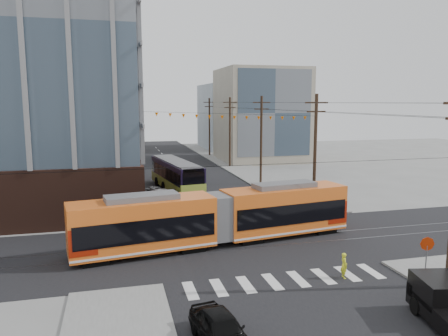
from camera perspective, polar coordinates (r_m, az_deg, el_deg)
The scene contains 15 objects.
ground at distance 28.98m, azimuth 5.74°, elevation -12.16°, with size 160.00×160.00×0.00m, color slate.
bg_bldg_nw_near at distance 77.80m, azimuth -20.08°, elevation 7.18°, with size 18.00×16.00×18.00m, color #8C99A5.
bg_bldg_ne_near at distance 77.73m, azimuth 4.80°, elevation 6.93°, with size 14.00×14.00×16.00m, color gray.
bg_bldg_nw_far at distance 97.53m, azimuth -17.19°, elevation 8.09°, with size 16.00×18.00×20.00m, color gray.
bg_bldg_ne_far at distance 97.41m, azimuth 2.05°, elevation 6.70°, with size 16.00×16.00×14.00m, color #8C99A5.
utility_pole_far at distance 83.50m, azimuth -1.92°, elevation 5.35°, with size 0.30×0.30×11.00m, color black.
streetcar at distance 31.75m, azimuth -0.77°, elevation -6.47°, with size 20.72×2.91×3.99m, color orange, non-canonical shape.
city_bus at distance 51.18m, azimuth -6.28°, elevation -0.93°, with size 2.77×12.79×3.62m, color black, non-canonical shape.
black_sedan at distance 19.68m, azimuth -0.38°, elevation -20.34°, with size 1.72×4.29×1.46m, color black.
parked_car_silver at distance 42.18m, azimuth -8.15°, elevation -4.61°, with size 1.41×4.05×1.33m, color #90959B.
parked_car_white at distance 45.62m, azimuth -8.46°, elevation -3.55°, with size 2.00×4.92×1.43m, color silver.
parked_car_grey at distance 48.13m, azimuth -9.23°, elevation -3.07°, with size 2.00×4.33×1.20m, color slate.
pedestrian at distance 27.14m, azimuth 15.40°, elevation -12.17°, with size 0.56×0.37×1.54m, color yellow.
stop_sign at distance 27.50m, azimuth 24.87°, elevation -11.18°, with size 0.80×0.80×2.65m, color #9A1E00, non-canonical shape.
jersey_barrier at distance 44.69m, azimuth 9.44°, elevation -4.19°, with size 1.00×4.45×0.89m, color #5F5F60.
Camera 1 is at (-9.41, -25.42, 10.26)m, focal length 35.00 mm.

